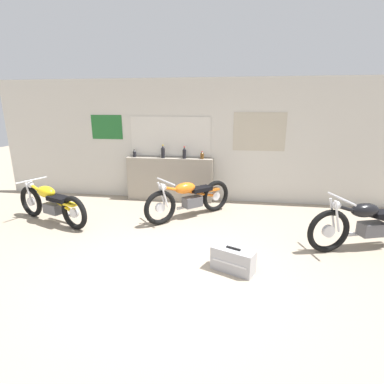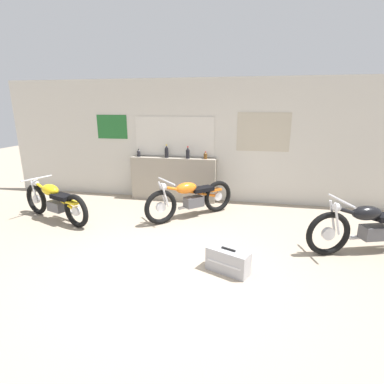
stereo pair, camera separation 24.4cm
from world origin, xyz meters
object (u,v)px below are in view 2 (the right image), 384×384
(motorcycle_yellow, at_px, (55,201))
(hard_case_silver, at_px, (228,261))
(motorcycle_black, at_px, (371,227))
(bottle_left_center, at_px, (167,152))
(bottle_center, at_px, (188,153))
(motorcycle_orange, at_px, (191,198))
(bottle_right_center, at_px, (205,156))
(bottle_leftmost, at_px, (139,153))

(motorcycle_yellow, distance_m, hard_case_silver, 3.74)
(motorcycle_black, bearing_deg, bottle_left_center, 151.94)
(bottle_center, bearing_deg, motorcycle_orange, -74.81)
(bottle_left_center, distance_m, motorcycle_black, 4.36)
(bottle_center, relative_size, motorcycle_orange, 0.18)
(bottle_left_center, height_order, motorcycle_orange, bottle_left_center)
(motorcycle_orange, bearing_deg, motorcycle_black, -17.67)
(motorcycle_yellow, xyz_separation_m, hard_case_silver, (3.51, -1.27, -0.23))
(bottle_center, bearing_deg, bottle_right_center, 3.01)
(bottle_center, distance_m, motorcycle_yellow, 2.99)
(bottle_leftmost, xyz_separation_m, bottle_left_center, (0.70, -0.02, 0.06))
(bottle_right_center, relative_size, motorcycle_yellow, 0.09)
(motorcycle_black, height_order, motorcycle_orange, motorcycle_black)
(motorcycle_yellow, height_order, motorcycle_orange, motorcycle_orange)
(motorcycle_orange, distance_m, hard_case_silver, 2.17)
(bottle_center, bearing_deg, motorcycle_yellow, -143.12)
(motorcycle_yellow, relative_size, motorcycle_orange, 1.20)
(bottle_leftmost, distance_m, motorcycle_orange, 1.97)
(hard_case_silver, bearing_deg, bottle_right_center, 104.70)
(bottle_leftmost, xyz_separation_m, bottle_right_center, (1.61, -0.00, -0.00))
(bottle_leftmost, height_order, hard_case_silver, bottle_leftmost)
(motorcycle_yellow, bearing_deg, bottle_center, 36.88)
(bottle_center, relative_size, motorcycle_black, 0.14)
(hard_case_silver, bearing_deg, bottle_leftmost, 128.42)
(bottle_center, relative_size, hard_case_silver, 0.44)
(bottle_right_center, bearing_deg, motorcycle_yellow, -147.15)
(bottle_leftmost, distance_m, bottle_left_center, 0.70)
(bottle_center, distance_m, bottle_right_center, 0.41)
(motorcycle_yellow, bearing_deg, motorcycle_orange, 14.63)
(bottle_right_center, relative_size, motorcycle_orange, 0.11)
(bottle_leftmost, height_order, motorcycle_orange, bottle_leftmost)
(motorcycle_black, distance_m, motorcycle_orange, 3.14)
(bottle_leftmost, relative_size, bottle_left_center, 0.58)
(bottle_leftmost, height_order, bottle_right_center, bottle_leftmost)
(motorcycle_black, bearing_deg, bottle_leftmost, 155.59)
(bottle_center, xyz_separation_m, motorcycle_orange, (0.29, -1.06, -0.74))
(bottle_left_center, relative_size, motorcycle_yellow, 0.17)
(bottle_left_center, relative_size, bottle_center, 1.10)
(bottle_right_center, distance_m, motorcycle_black, 3.59)
(motorcycle_yellow, height_order, motorcycle_black, motorcycle_black)
(bottle_leftmost, distance_m, bottle_center, 1.21)
(motorcycle_orange, xyz_separation_m, hard_case_silver, (0.92, -1.95, -0.24))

